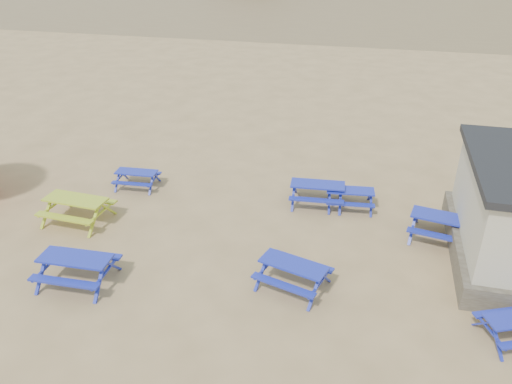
# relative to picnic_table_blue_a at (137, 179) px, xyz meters

# --- Properties ---
(ground) EXTENTS (400.00, 400.00, 0.00)m
(ground) POSITION_rel_picnic_table_blue_a_xyz_m (4.27, -2.67, -0.32)
(ground) COLOR tan
(ground) RESTS_ON ground
(wet_sand) EXTENTS (400.00, 400.00, 0.00)m
(wet_sand) POSITION_rel_picnic_table_blue_a_xyz_m (4.27, 52.33, -0.32)
(wet_sand) COLOR olive
(wet_sand) RESTS_ON ground
(picnic_table_blue_a) EXTENTS (1.62, 1.34, 0.64)m
(picnic_table_blue_a) POSITION_rel_picnic_table_blue_a_xyz_m (0.00, 0.00, 0.00)
(picnic_table_blue_a) COLOR #1625A1
(picnic_table_blue_a) RESTS_ON ground
(picnic_table_blue_b) EXTENTS (1.99, 1.66, 0.79)m
(picnic_table_blue_b) POSITION_rel_picnic_table_blue_a_xyz_m (6.76, 0.33, 0.07)
(picnic_table_blue_b) COLOR #1625A1
(picnic_table_blue_b) RESTS_ON ground
(picnic_table_blue_c) EXTENTS (1.76, 1.49, 0.68)m
(picnic_table_blue_c) POSITION_rel_picnic_table_blue_a_xyz_m (7.90, 0.35, 0.02)
(picnic_table_blue_c) COLOR #1625A1
(picnic_table_blue_c) RESTS_ON ground
(picnic_table_blue_d) EXTENTS (2.02, 1.66, 0.82)m
(picnic_table_blue_d) POSITION_rel_picnic_table_blue_a_xyz_m (0.97, -5.68, 0.09)
(picnic_table_blue_d) COLOR #1625A1
(picnic_table_blue_d) RESTS_ON ground
(picnic_table_blue_e) EXTENTS (2.15, 1.91, 0.76)m
(picnic_table_blue_e) POSITION_rel_picnic_table_blue_a_xyz_m (6.75, -4.46, 0.06)
(picnic_table_blue_e) COLOR #1625A1
(picnic_table_blue_e) RESTS_ON ground
(picnic_table_yellow) EXTENTS (2.15, 1.77, 0.86)m
(picnic_table_yellow) POSITION_rel_picnic_table_blue_a_xyz_m (-0.79, -2.78, 0.11)
(picnic_table_yellow) COLOR #AAB31E
(picnic_table_yellow) RESTS_ON ground
(picnic_table_blue_g) EXTENTS (2.22, 1.92, 0.82)m
(picnic_table_blue_g) POSITION_rel_picnic_table_blue_a_xyz_m (10.86, -1.03, 0.09)
(picnic_table_blue_g) COLOR #1625A1
(picnic_table_blue_g) RESTS_ON ground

